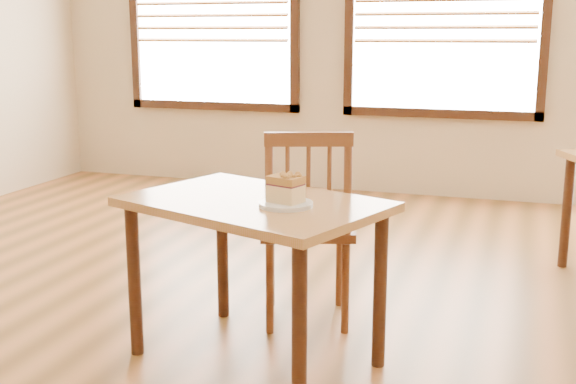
# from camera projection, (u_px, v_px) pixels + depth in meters

# --- Properties ---
(cafe_table_main) EXTENTS (1.27, 1.05, 0.75)m
(cafe_table_main) POSITION_uv_depth(u_px,v_px,m) (254.00, 224.00, 3.17)
(cafe_table_main) COLOR #B27145
(cafe_table_main) RESTS_ON ground
(cafe_chair_main) EXTENTS (0.59, 0.59, 1.02)m
(cafe_chair_main) POSITION_uv_depth(u_px,v_px,m) (307.00, 225.00, 3.62)
(cafe_chair_main) COLOR brown
(cafe_chair_main) RESTS_ON ground
(plate) EXTENTS (0.23, 0.23, 0.02)m
(plate) POSITION_uv_depth(u_px,v_px,m) (286.00, 204.00, 3.02)
(plate) COLOR white
(plate) RESTS_ON cafe_table_main
(cake_slice) EXTENTS (0.17, 0.14, 0.13)m
(cake_slice) POSITION_uv_depth(u_px,v_px,m) (286.00, 188.00, 3.01)
(cake_slice) COLOR #FFD990
(cake_slice) RESTS_ON plate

